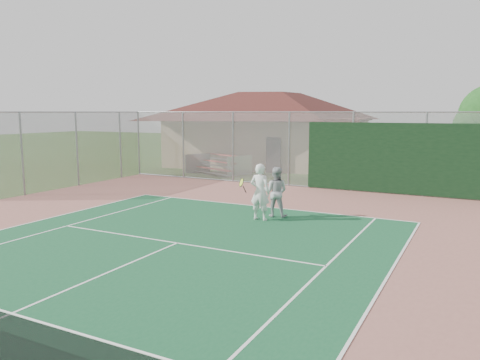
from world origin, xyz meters
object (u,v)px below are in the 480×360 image
object	(u,v)px
player_white_front	(260,192)
player_grey_back	(276,192)
bleachers	(218,164)
clubhouse	(270,122)

from	to	relation	value
player_white_front	player_grey_back	size ratio (longest dim) A/B	1.10
bleachers	player_grey_back	bearing A→B (deg)	-28.03
clubhouse	player_grey_back	bearing A→B (deg)	-72.72
clubhouse	bleachers	world-z (taller)	clubhouse
clubhouse	bleachers	xyz separation A→B (m)	(-0.73, -5.66, -2.30)
bleachers	player_grey_back	size ratio (longest dim) A/B	2.09
clubhouse	bleachers	distance (m)	6.15
clubhouse	bleachers	bearing A→B (deg)	-104.59
clubhouse	player_white_front	xyz separation A→B (m)	(6.28, -15.03, -1.94)
bleachers	player_grey_back	distance (m)	11.30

